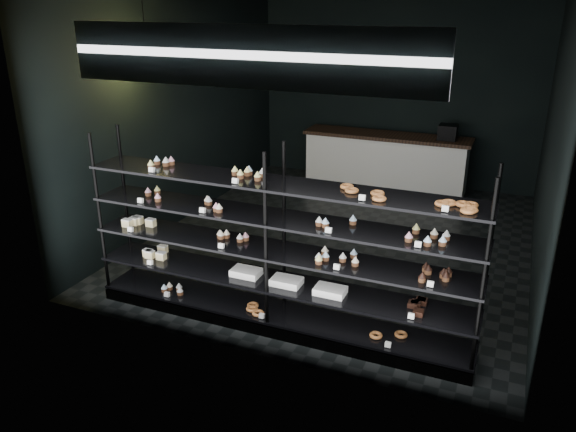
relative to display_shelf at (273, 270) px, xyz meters
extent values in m
cube|color=black|center=(-0.05, 2.45, -0.62)|extent=(5.00, 6.00, 0.01)
cube|color=black|center=(-0.05, 5.45, 0.97)|extent=(5.00, 0.01, 3.20)
cube|color=black|center=(-0.05, -0.55, 0.97)|extent=(5.00, 0.01, 3.20)
cube|color=black|center=(-2.55, 2.45, 0.97)|extent=(0.01, 6.00, 3.20)
cube|color=black|center=(2.45, 2.45, 0.97)|extent=(0.01, 6.00, 3.20)
cube|color=black|center=(0.02, 0.00, -0.57)|extent=(4.00, 0.50, 0.12)
cylinder|color=black|center=(-1.95, -0.22, 0.36)|extent=(0.04, 0.04, 1.85)
cylinder|color=black|center=(-1.95, 0.22, 0.36)|extent=(0.04, 0.04, 1.85)
cylinder|color=black|center=(0.02, -0.22, 0.36)|extent=(0.04, 0.04, 1.85)
cylinder|color=black|center=(0.02, 0.22, 0.36)|extent=(0.04, 0.04, 1.85)
cylinder|color=black|center=(1.99, -0.22, 0.36)|extent=(0.04, 0.04, 1.85)
cylinder|color=black|center=(1.99, 0.22, 0.36)|extent=(0.04, 0.04, 1.85)
cube|color=black|center=(0.02, 0.00, -0.48)|extent=(4.00, 0.50, 0.03)
cube|color=black|center=(0.02, 0.00, -0.13)|extent=(4.00, 0.50, 0.02)
cube|color=black|center=(0.02, 0.00, 0.22)|extent=(4.00, 0.50, 0.02)
cube|color=black|center=(0.02, 0.00, 0.57)|extent=(4.00, 0.50, 0.02)
cube|color=black|center=(0.02, 0.00, 0.92)|extent=(4.00, 0.50, 0.02)
cube|color=white|center=(-1.22, -0.18, 0.96)|extent=(0.06, 0.04, 0.06)
cube|color=white|center=(-0.26, -0.18, 0.96)|extent=(0.05, 0.04, 0.06)
cube|color=white|center=(0.88, -0.18, 0.96)|extent=(0.05, 0.04, 0.06)
cube|color=white|center=(1.62, -0.18, 0.96)|extent=(0.06, 0.04, 0.06)
cube|color=white|center=(-1.43, -0.18, 0.61)|extent=(0.06, 0.04, 0.06)
cube|color=white|center=(-0.65, -0.18, 0.61)|extent=(0.05, 0.04, 0.06)
cube|color=white|center=(0.61, -0.18, 0.61)|extent=(0.05, 0.04, 0.06)
cube|color=white|center=(1.48, -0.18, 0.61)|extent=(0.06, 0.04, 0.06)
cube|color=white|center=(-1.56, -0.18, 0.26)|extent=(0.06, 0.04, 0.06)
cube|color=white|center=(-0.46, -0.18, 0.26)|extent=(0.06, 0.04, 0.06)
cube|color=white|center=(0.69, -0.18, 0.26)|extent=(0.05, 0.04, 0.06)
cube|color=white|center=(1.59, -0.18, 0.26)|extent=(0.06, 0.04, 0.06)
cube|color=white|center=(-1.41, -0.18, -0.09)|extent=(0.06, 0.04, 0.06)
cube|color=white|center=(1.40, -0.18, -0.09)|extent=(0.06, 0.04, 0.06)
cube|color=white|center=(-1.15, -0.18, -0.44)|extent=(0.06, 0.04, 0.06)
cube|color=white|center=(-0.05, -0.18, -0.44)|extent=(0.05, 0.04, 0.06)
cube|color=white|center=(1.23, -0.18, -0.44)|extent=(0.06, 0.04, 0.06)
cube|color=#100C40|center=(-0.05, -0.47, 2.12)|extent=(3.20, 0.04, 0.45)
cube|color=white|center=(-0.05, -0.49, 2.12)|extent=(3.30, 0.02, 0.50)
cylinder|color=black|center=(-2.16, 1.14, 2.27)|extent=(0.01, 0.01, 0.56)
sphere|color=#FFD759|center=(-2.16, 1.14, 1.82)|extent=(0.35, 0.35, 0.35)
cube|color=silver|center=(-0.05, 4.95, -0.17)|extent=(2.79, 0.60, 0.92)
cube|color=black|center=(-0.05, 4.95, 0.32)|extent=(2.90, 0.65, 0.06)
cube|color=black|center=(0.97, 4.95, 0.48)|extent=(0.30, 0.30, 0.25)
camera|label=1|loc=(2.11, -4.61, 2.55)|focal=35.00mm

